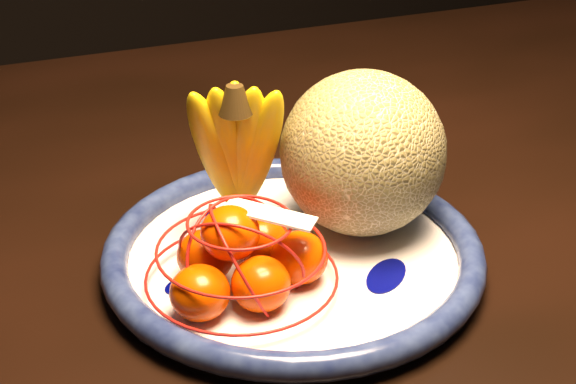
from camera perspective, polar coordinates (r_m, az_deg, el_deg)
name	(u,v)px	position (r m, az deg, el deg)	size (l,w,h in m)	color
dining_table	(410,231)	(0.99, 7.87, -2.49)	(1.63, 1.07, 0.78)	black
fruit_bowl	(293,255)	(0.76, 0.33, -4.07)	(0.33, 0.33, 0.03)	white
cantaloupe	(363,153)	(0.77, 4.85, 2.53)	(0.15, 0.15, 0.15)	olive
banana_bunch	(237,146)	(0.76, -3.32, 3.02)	(0.10, 0.10, 0.16)	#EDB600
mandarin_bag	(243,260)	(0.71, -2.94, -4.41)	(0.16, 0.16, 0.10)	#FF4801
price_tag	(270,214)	(0.69, -1.17, -1.44)	(0.07, 0.03, 0.00)	white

